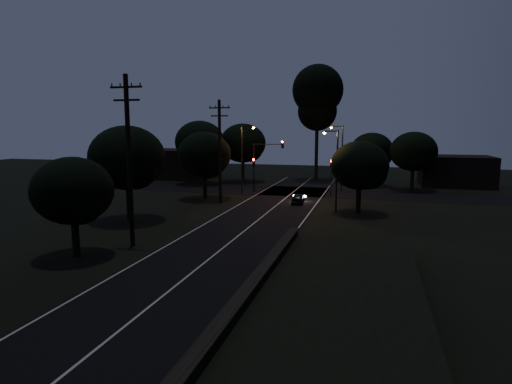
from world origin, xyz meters
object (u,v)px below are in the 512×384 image
Objects in this scene: streetlight_b at (340,153)px; streetlight_c at (335,165)px; streetlight_a at (243,155)px; tall_pine at (318,97)px; signal_mast at (267,157)px; utility_pole_far at (220,150)px; utility_pole_mid at (129,158)px; car at (298,198)px; signal_right at (331,171)px; signal_left at (254,169)px.

streetlight_c is (0.52, -14.00, -0.29)m from streetlight_b.
streetlight_b is at bearing 29.48° from streetlight_a.
signal_mast is (-3.91, -15.01, -7.89)m from tall_pine.
tall_pine reaches higher than streetlight_b.
utility_pole_far is at bearing -96.59° from streetlight_a.
tall_pine is (7.00, 40.00, 6.49)m from utility_pole_mid.
signal_right is at bearing -117.35° from car.
utility_pole_far is 0.62× the size of tall_pine.
utility_pole_far is 13.53m from signal_right.
signal_mast is at bearing 68.89° from utility_pole_far.
utility_pole_far reaches higher than streetlight_a.
utility_pole_mid reaches higher than streetlight_a.
utility_pole_far is 6.10m from streetlight_a.
signal_mast is at bearing -104.62° from tall_pine.
utility_pole_far is 1.68× the size of signal_mast.
streetlight_a reaches higher than signal_right.
signal_left is at bearing -179.87° from signal_mast.
streetlight_a is at bearing -109.59° from signal_left.
signal_right is at bearing 37.00° from utility_pole_far.
signal_right is at bearing 97.02° from streetlight_c.
streetlight_a reaches higher than car.
streetlight_a is at bearing -168.66° from signal_right.
car is (-2.73, -6.32, -2.31)m from signal_right.
streetlight_c is at bearing -82.98° from signal_right.
signal_left is (1.40, 7.99, -2.65)m from utility_pole_far.
signal_mast is (-7.51, 0.00, 1.50)m from signal_right.
car is (4.78, -6.32, -3.82)m from signal_mast.
signal_left is 2.26m from signal_mast.
tall_pine is 24.35m from car.
car is at bearing -52.91° from signal_mast.
streetlight_c reaches higher than car.
tall_pine is 18.57m from signal_left.
signal_left is 2.77m from streetlight_a.
tall_pine is 18.07m from signal_right.
signal_mast is at bearing -56.86° from car.
utility_pole_mid is 20.92m from car.
utility_pole_far is at bearing -111.11° from signal_mast.
signal_left is 9.33m from car.
utility_pole_far is at bearing 8.03° from car.
utility_pole_far is 2.56× the size of signal_right.
signal_mast is at bearing 131.19° from streetlight_c.
signal_left is at bearing -110.46° from tall_pine.
tall_pine reaches higher than signal_left.
utility_pole_mid is 1.05× the size of utility_pole_far.
streetlight_b is (9.91, 4.01, 1.80)m from signal_left.
utility_pole_far is 1.31× the size of streetlight_b.
streetlight_b reaches higher than signal_left.
utility_pole_mid is 2.68× the size of signal_left.
streetlight_a is 9.33m from car.
signal_mast is (1.69, 0.00, 1.50)m from signal_left.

